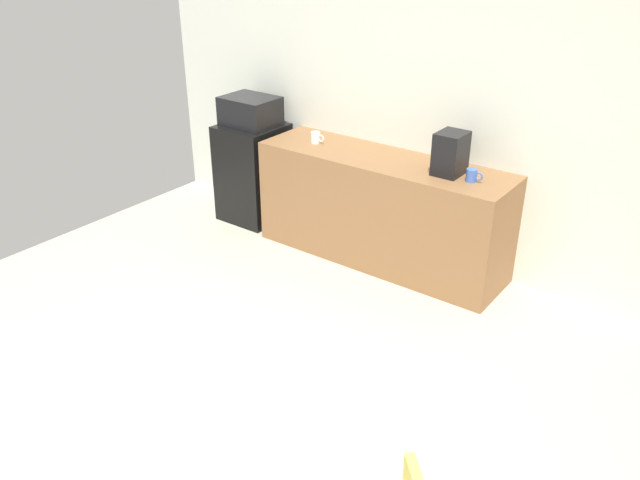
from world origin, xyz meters
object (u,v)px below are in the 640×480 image
mini_fridge (253,172)px  mug_green (316,138)px  mug_white (472,175)px  coffee_maker (451,153)px  microwave (250,111)px

mini_fridge → mug_green: (0.76, -0.02, 0.49)m
mug_white → coffee_maker: size_ratio=0.40×
mug_white → mug_green: same height
microwave → coffee_maker: bearing=0.0°
mini_fridge → coffee_maker: size_ratio=2.86×
mini_fridge → mug_green: mug_green is taller
coffee_maker → mini_fridge: bearing=180.0°
mug_green → microwave: bearing=178.6°
mini_fridge → coffee_maker: 2.08m
mini_fridge → microwave: 0.59m
mug_green → mug_white: bearing=-0.9°
mug_white → mini_fridge: bearing=178.9°
coffee_maker → microwave: bearing=180.0°
microwave → mug_green: bearing=-1.4°
microwave → mug_white: 2.19m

